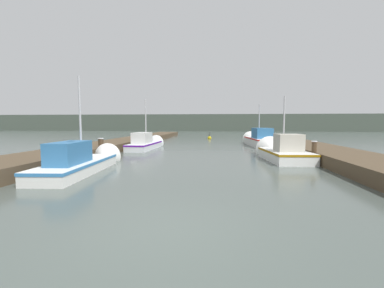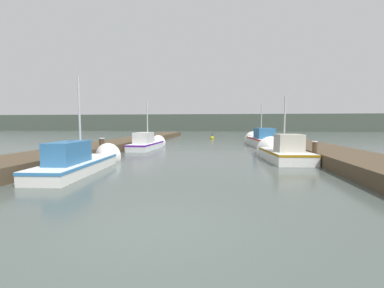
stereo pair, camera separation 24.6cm
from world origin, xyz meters
name	(u,v)px [view 1 (the left image)]	position (x,y,z in m)	size (l,w,h in m)	color
ground_plane	(162,232)	(0.00, 0.00, 0.00)	(200.00, 200.00, 0.00)	#47514C
dock_left	(122,143)	(-6.93, 16.00, 0.27)	(2.87, 40.00, 0.54)	#4C3D2B
dock_right	(296,145)	(6.93, 16.00, 0.27)	(2.87, 40.00, 0.54)	#4C3D2B
distant_shore_ridge	(215,123)	(0.00, 64.35, 2.02)	(120.00, 16.00, 4.04)	#424C42
fishing_boat_0	(84,161)	(-4.45, 5.48, 0.38)	(1.81, 5.72, 4.19)	silver
fishing_boat_1	(280,152)	(4.30, 9.80, 0.39)	(2.18, 4.75, 3.88)	silver
fishing_boat_2	(147,143)	(-4.43, 14.53, 0.40)	(1.54, 5.51, 4.07)	silver
fishing_boat_3	(258,139)	(4.38, 18.31, 0.52)	(2.18, 6.42, 3.97)	silver
mooring_piling_0	(101,148)	(-5.57, 9.37, 0.55)	(0.32, 0.32, 1.09)	#473523
mooring_piling_1	(314,152)	(5.48, 8.28, 0.55)	(0.26, 0.26, 1.08)	#473523
channel_buoy	(209,138)	(-0.12, 26.68, 0.13)	(0.45, 0.45, 0.95)	gold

